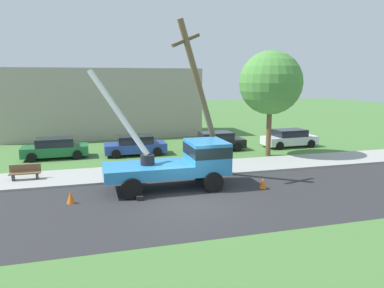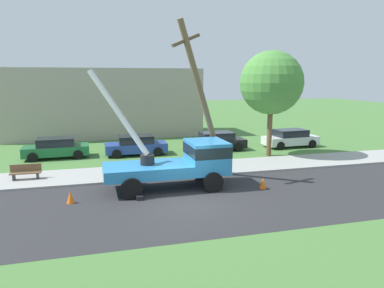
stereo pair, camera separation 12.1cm
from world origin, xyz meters
name	(u,v)px [view 2 (the right image)]	position (x,y,z in m)	size (l,w,h in m)	color
ground_plane	(150,151)	(0.00, 12.00, 0.00)	(120.00, 120.00, 0.00)	#477538
road_asphalt	(191,202)	(0.00, 0.00, 0.00)	(80.00, 7.93, 0.01)	#2B2B2D
sidewalk_strip	(166,171)	(0.00, 5.70, 0.05)	(80.00, 3.47, 0.10)	#9E9E99
utility_truck	(182,160)	(0.20, 2.38, 1.41)	(6.76, 3.20, 5.98)	#2D84C6
leaning_utility_pole	(203,100)	(1.66, 3.61, 4.36)	(3.58, 1.79, 8.53)	brown
traffic_cone_ahead	(263,183)	(4.08, 1.03, 0.28)	(0.36, 0.36, 0.56)	orange
traffic_cone_behind	(70,197)	(-5.24, 1.30, 0.28)	(0.36, 0.36, 0.56)	orange
parked_sedan_green	(56,148)	(-6.65, 11.43, 0.71)	(4.45, 2.11, 1.42)	#1E6638
parked_sedan_blue	(136,145)	(-1.14, 11.02, 0.71)	(4.41, 2.03, 1.42)	#263F99
parked_sedan_black	(217,141)	(5.06, 11.02, 0.71)	(4.42, 2.05, 1.42)	black
parked_sedan_white	(290,138)	(11.34, 10.84, 0.71)	(4.48, 2.16, 1.42)	silver
park_bench	(26,172)	(-7.76, 5.77, 0.46)	(1.60, 0.45, 0.90)	brown
roadside_tree_near	(271,83)	(8.07, 8.21, 5.19)	(4.44, 4.44, 7.43)	brown
lowrise_building_backdrop	(105,102)	(-2.86, 21.07, 3.20)	(18.00, 6.00, 6.40)	#A5998C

